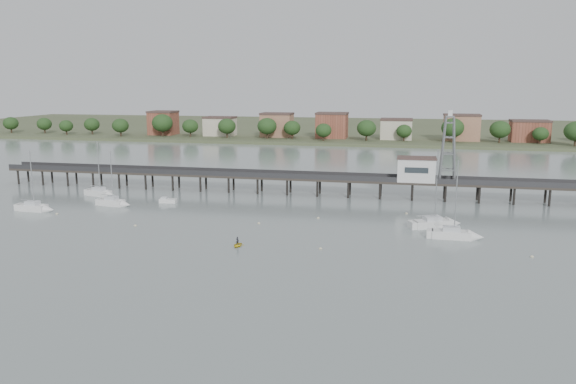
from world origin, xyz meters
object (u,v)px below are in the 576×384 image
sailboat_b (116,203)px  sailboat_d (460,235)px  sailboat_c (440,223)px  sailboat_a (38,208)px  yellow_dinghy (238,246)px  sailboat_f (103,194)px  white_tender (168,201)px  pier (304,178)px  lattice_tower (448,150)px

sailboat_b → sailboat_d: 68.74m
sailboat_c → sailboat_a: size_ratio=1.14×
sailboat_a → yellow_dinghy: sailboat_a is taller
sailboat_c → sailboat_f: bearing=146.0°
sailboat_b → white_tender: sailboat_b is taller
pier → sailboat_b: bearing=-150.6°
sailboat_a → sailboat_d: 80.70m
pier → white_tender: 30.92m
sailboat_c → yellow_dinghy: (-31.70, -19.03, -0.64)m
pier → white_tender: (-26.82, -15.02, -3.36)m
sailboat_b → sailboat_d: sailboat_d is taller
sailboat_b → pier: bearing=37.5°
white_tender → pier: bearing=25.8°
white_tender → yellow_dinghy: size_ratio=1.56×
pier → white_tender: pier is taller
sailboat_f → yellow_dinghy: (41.33, -31.42, -0.64)m
sailboat_a → lattice_tower: bearing=21.8°
lattice_tower → yellow_dinghy: 56.05m
sailboat_f → pier: bearing=30.3°
pier → sailboat_a: bearing=-150.2°
pier → sailboat_b: size_ratio=12.43×
sailboat_b → sailboat_d: bearing=-1.3°
sailboat_b → sailboat_a: sailboat_a is taller
sailboat_a → sailboat_c: bearing=5.5°
sailboat_c → lattice_tower: bearing=59.8°
lattice_tower → yellow_dinghy: lattice_tower is taller
sailboat_b → lattice_tower: bearing=24.8°
white_tender → sailboat_a: bearing=-152.9°
sailboat_a → sailboat_f: size_ratio=0.99×
sailboat_b → sailboat_f: size_ratio=0.93×
pier → sailboat_d: 44.86m
sailboat_b → yellow_dinghy: size_ratio=5.06×
pier → lattice_tower: size_ratio=9.68×
sailboat_f → white_tender: sailboat_f is taller
sailboat_c → sailboat_d: 7.91m
lattice_tower → sailboat_b: lattice_tower is taller
sailboat_d → yellow_dinghy: sailboat_d is taller
sailboat_f → sailboat_a: bearing=-91.1°
sailboat_b → sailboat_f: (-7.96, 8.62, -0.00)m
sailboat_f → sailboat_b: bearing=-31.8°
sailboat_b → sailboat_d: (67.82, -11.18, -0.01)m
sailboat_f → white_tender: 17.45m
sailboat_f → sailboat_d: bearing=0.8°
pier → sailboat_b: (-35.98, -20.27, -3.15)m
white_tender → sailboat_f: bearing=165.4°
sailboat_b → sailboat_c: (65.06, -3.77, -0.01)m
sailboat_b → yellow_dinghy: 40.42m
sailboat_a → pier: bearing=32.4°
lattice_tower → sailboat_f: bearing=-171.2°
yellow_dinghy → white_tender: bearing=133.2°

